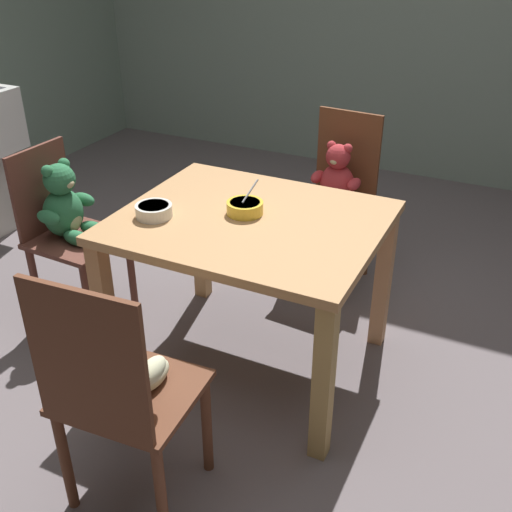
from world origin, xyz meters
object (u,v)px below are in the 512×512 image
at_px(teddy_chair_near_front, 118,374).
at_px(porridge_bowl_white_near_left, 154,211).
at_px(dining_table, 251,243).
at_px(porridge_bowl_yellow_center, 245,207).
at_px(teddy_chair_far_center, 336,189).
at_px(teddy_chair_near_left, 66,217).

xyz_separation_m(teddy_chair_near_front, porridge_bowl_white_near_left, (-0.32, 0.68, 0.19)).
xyz_separation_m(dining_table, porridge_bowl_yellow_center, (-0.04, 0.03, 0.14)).
distance_m(teddy_chair_far_center, porridge_bowl_white_near_left, 1.10).
xyz_separation_m(teddy_chair_far_center, teddy_chair_near_left, (-0.99, -0.88, 0.02)).
distance_m(teddy_chair_far_center, teddy_chair_near_front, 1.68).
height_order(teddy_chair_far_center, teddy_chair_near_left, teddy_chair_far_center).
xyz_separation_m(teddy_chair_far_center, porridge_bowl_yellow_center, (-0.11, -0.81, 0.22)).
distance_m(dining_table, teddy_chair_near_left, 0.92).
relative_size(teddy_chair_far_center, porridge_bowl_yellow_center, 5.72).
relative_size(teddy_chair_near_left, porridge_bowl_yellow_center, 5.45).
distance_m(dining_table, porridge_bowl_white_near_left, 0.40).
bearing_deg(teddy_chair_near_left, porridge_bowl_white_near_left, -8.49).
bearing_deg(teddy_chair_near_front, dining_table, -5.62).
bearing_deg(porridge_bowl_white_near_left, dining_table, 23.76).
bearing_deg(teddy_chair_far_center, teddy_chair_near_front, 1.06).
height_order(teddy_chair_near_front, porridge_bowl_yellow_center, teddy_chair_near_front).
bearing_deg(teddy_chair_near_front, porridge_bowl_white_near_left, 21.26).
bearing_deg(teddy_chair_far_center, dining_table, -0.28).
relative_size(dining_table, porridge_bowl_yellow_center, 6.59).
relative_size(teddy_chair_far_center, porridge_bowl_white_near_left, 6.09).
relative_size(teddy_chair_near_left, porridge_bowl_white_near_left, 5.81).
relative_size(dining_table, teddy_chair_near_left, 1.21).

